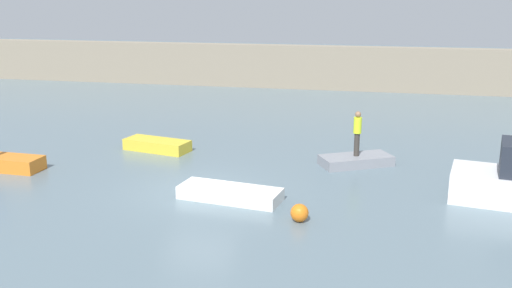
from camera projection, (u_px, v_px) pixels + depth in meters
The scene contains 7 objects.
ground_plane at pixel (199, 191), 20.55m from camera, with size 120.00×120.00×0.00m, color slate.
embankment_wall at pixel (296, 67), 42.01m from camera, with size 80.00×1.20×3.10m, color gray.
rowboat_yellow at pixel (157, 145), 25.70m from camera, with size 2.94×1.13×0.49m, color gold.
rowboat_white at pixel (230, 193), 19.64m from camera, with size 3.50×1.24×0.43m, color white.
rowboat_grey at pixel (356, 160), 23.52m from camera, with size 2.87×1.27×0.40m, color gray.
person_hiviz_shirt at pixel (357, 131), 23.20m from camera, with size 0.32×0.32×1.84m.
mooring_buoy at pixel (299, 213), 17.75m from camera, with size 0.56×0.56×0.56m, color orange.
Camera 1 is at (6.14, -18.56, 6.87)m, focal length 40.55 mm.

